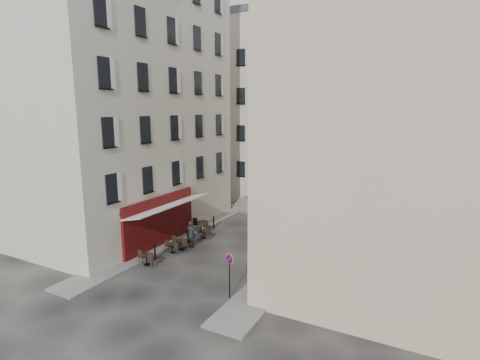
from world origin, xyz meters
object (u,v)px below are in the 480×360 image
Objects in this scene: no_parking_sign at (229,267)px; bistro_table_b at (173,247)px; bistro_table_a at (147,258)px; pedestrian at (191,234)px.

bistro_table_b is (-6.17, 3.42, -1.23)m from no_parking_sign.
bistro_table_a is (-6.32, 1.14, -1.19)m from no_parking_sign.
bistro_table_a is 2.29m from bistro_table_b.
no_parking_sign is at bearing -29.00° from bistro_table_b.
no_parking_sign is 2.02× the size of bistro_table_b.
no_parking_sign is at bearing -10.18° from bistro_table_a.
bistro_table_a is 0.68× the size of pedestrian.
bistro_table_b is at bearing 169.04° from no_parking_sign.
no_parking_sign reaches higher than bistro_table_b.
pedestrian reaches higher than bistro_table_a.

